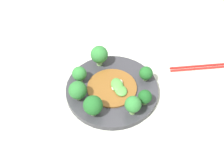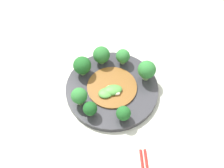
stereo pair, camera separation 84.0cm
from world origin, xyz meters
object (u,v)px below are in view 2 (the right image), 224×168
(broccoli_northeast, at_px, (90,109))
(broccoli_east, at_px, (79,96))
(broccoli_south, at_px, (101,55))
(stirfry_center, at_px, (112,89))
(plate, at_px, (112,89))
(broccoli_north, at_px, (123,113))
(broccoli_southwest, at_px, (123,56))
(broccoli_west, at_px, (147,70))
(broccoli_southeast, at_px, (82,66))

(broccoli_northeast, bearing_deg, broccoli_east, -70.57)
(broccoli_east, distance_m, broccoli_south, 0.17)
(stirfry_center, bearing_deg, broccoli_east, 6.18)
(plate, relative_size, broccoli_northeast, 5.52)
(broccoli_north, bearing_deg, broccoli_southwest, -111.78)
(broccoli_east, bearing_deg, broccoli_south, -132.34)
(broccoli_east, height_order, broccoli_west, broccoli_west)
(broccoli_north, xyz_separation_m, broccoli_northeast, (0.08, -0.05, 0.00))
(broccoli_southeast, bearing_deg, broccoli_south, -163.79)
(broccoli_south, relative_size, stirfry_center, 0.41)
(broccoli_northeast, xyz_separation_m, broccoli_east, (0.02, -0.05, 0.01))
(broccoli_southeast, bearing_deg, broccoli_southwest, 177.26)
(plate, xyz_separation_m, broccoli_northeast, (0.09, 0.06, 0.04))
(broccoli_southeast, bearing_deg, plate, 127.10)
(broccoli_north, distance_m, broccoli_northeast, 0.10)
(broccoli_east, bearing_deg, broccoli_northeast, 109.43)
(broccoli_southeast, height_order, broccoli_west, broccoli_west)
(broccoli_north, height_order, broccoli_east, broccoli_east)
(broccoli_northeast, bearing_deg, broccoli_north, 150.49)
(broccoli_southwest, relative_size, broccoli_west, 0.77)
(broccoli_west, xyz_separation_m, stirfry_center, (0.12, 0.00, -0.04))
(broccoli_southeast, height_order, broccoli_east, broccoli_southeast)
(plate, relative_size, broccoli_southwest, 5.15)
(broccoli_north, height_order, broccoli_northeast, broccoli_northeast)
(stirfry_center, bearing_deg, plate, -120.82)
(plate, xyz_separation_m, stirfry_center, (0.00, 0.01, 0.01))
(broccoli_southwest, relative_size, broccoli_north, 1.11)
(plate, xyz_separation_m, broccoli_east, (0.11, 0.02, 0.05))
(broccoli_north, xyz_separation_m, broccoli_east, (0.10, -0.09, 0.01))
(plate, bearing_deg, broccoli_east, 9.10)
(broccoli_east, relative_size, broccoli_west, 0.89)
(broccoli_northeast, distance_m, broccoli_west, 0.21)
(broccoli_northeast, relative_size, stirfry_center, 0.34)
(broccoli_northeast, bearing_deg, stirfry_center, -146.46)
(broccoli_west, bearing_deg, broccoli_southeast, -27.07)
(broccoli_east, relative_size, broccoli_south, 1.01)
(broccoli_southwest, distance_m, broccoli_southeast, 0.13)
(broccoli_southeast, xyz_separation_m, broccoli_northeast, (0.03, 0.15, -0.01))
(broccoli_north, relative_size, broccoli_east, 0.79)
(broccoli_northeast, height_order, broccoli_west, broccoli_west)
(broccoli_north, bearing_deg, broccoli_west, -138.26)
(broccoli_southwest, height_order, broccoli_east, broccoli_east)
(plate, relative_size, broccoli_south, 4.51)
(broccoli_south, distance_m, stirfry_center, 0.12)
(broccoli_southeast, distance_m, stirfry_center, 0.12)
(plate, distance_m, broccoli_southwest, 0.11)
(broccoli_southeast, distance_m, broccoli_east, 0.11)
(broccoli_northeast, bearing_deg, plate, -144.90)
(broccoli_southwest, xyz_separation_m, broccoli_south, (0.06, -0.03, 0.00))
(broccoli_east, bearing_deg, broccoli_north, 136.67)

